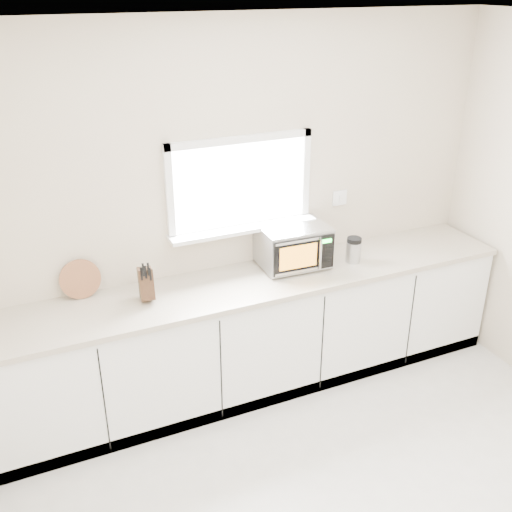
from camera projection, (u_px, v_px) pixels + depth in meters
back_wall at (240, 208)px, 4.36m from camera, size 4.00×0.17×2.70m
cabinets at (256, 335)px, 4.51m from camera, size 3.92×0.60×0.88m
countertop at (257, 282)px, 4.31m from camera, size 3.92×0.64×0.04m
microwave at (293, 245)px, 4.44m from camera, size 0.51×0.43×0.32m
knife_block at (146, 283)px, 3.99m from camera, size 0.12×0.21×0.29m
cutting_board at (80, 279)px, 4.01m from camera, size 0.27×0.07×0.27m
coffee_grinder at (354, 250)px, 4.53m from camera, size 0.14×0.14×0.20m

